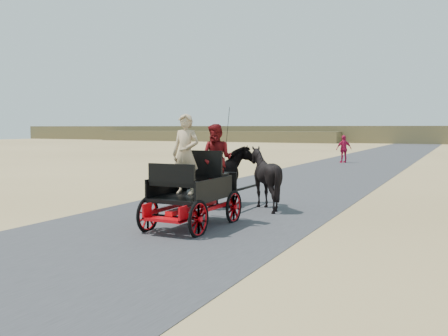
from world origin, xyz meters
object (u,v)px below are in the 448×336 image
at_px(carriage, 193,211).
at_px(horse_left, 228,176).
at_px(pedestrian, 344,149).
at_px(horse_right, 265,178).

bearing_deg(carriage, horse_left, 100.39).
relative_size(carriage, horse_left, 1.20).
xyz_separation_m(carriage, horse_left, (-0.55, 3.00, 0.49)).
relative_size(carriage, pedestrian, 1.39).
height_order(horse_left, pedestrian, pedestrian).
relative_size(carriage, horse_right, 1.41).
distance_m(horse_left, pedestrian, 18.63).
relative_size(horse_left, pedestrian, 1.16).
bearing_deg(pedestrian, horse_left, 54.91).
bearing_deg(horse_left, pedestrian, -87.30).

